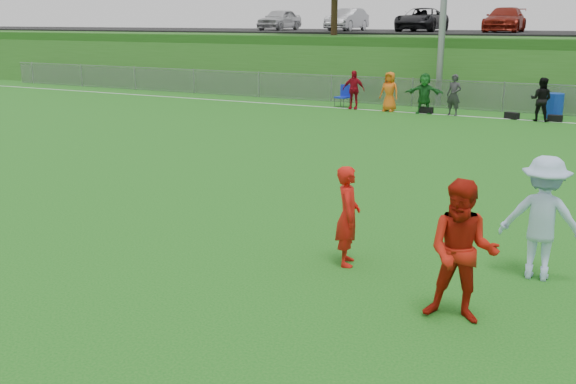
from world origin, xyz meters
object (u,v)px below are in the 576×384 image
Objects in this scene: player_blue at (542,218)px; recycling_bin at (554,106)px; player_red_left at (348,216)px; player_red_center at (462,252)px.

player_blue is 17.80m from recycling_bin.
player_red_left is at bearing 14.12° from player_blue.
recycling_bin is (-0.47, 19.77, -0.46)m from player_red_center.
recycling_bin is (1.60, 18.54, -0.32)m from player_red_left.
player_blue reaches higher than recycling_bin.
player_red_center reaches higher than player_red_left.
player_red_center is at bearing -88.64° from recycling_bin.
player_red_left is 1.63× the size of recycling_bin.
player_red_left is 18.61m from recycling_bin.
player_blue is 1.92× the size of recycling_bin.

